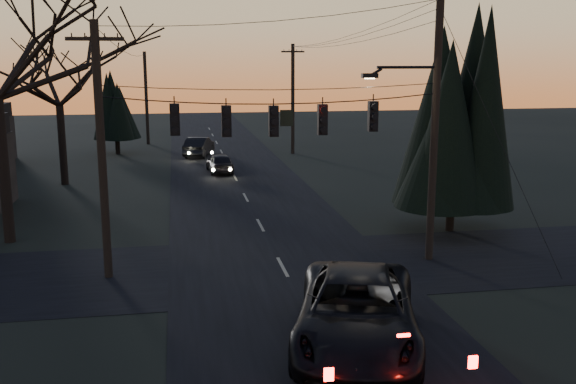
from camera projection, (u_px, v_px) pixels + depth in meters
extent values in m
cube|color=black|center=(250.00, 206.00, 32.48)|extent=(8.00, 120.00, 0.02)
cube|color=black|center=(283.00, 267.00, 22.83)|extent=(60.00, 7.00, 0.02)
cylinder|color=black|center=(275.00, 95.00, 21.56)|extent=(11.50, 0.04, 0.04)
cylinder|color=black|center=(4.00, 172.00, 25.46)|extent=(0.44, 0.44, 5.77)
cylinder|color=black|center=(450.00, 213.00, 27.63)|extent=(0.36, 0.36, 1.60)
cone|color=black|center=(455.00, 117.00, 26.81)|extent=(4.32, 4.32, 7.40)
cylinder|color=black|center=(62.00, 145.00, 37.70)|extent=(0.44, 0.44, 4.66)
cylinder|color=black|center=(118.00, 144.00, 50.35)|extent=(0.36, 0.36, 1.60)
cone|color=black|center=(116.00, 107.00, 49.76)|extent=(3.14, 3.14, 5.06)
imported|color=black|center=(357.00, 312.00, 16.39)|extent=(4.75, 7.16, 1.83)
imported|color=black|center=(220.00, 163.00, 41.99)|extent=(1.77, 3.84, 1.28)
imported|color=black|center=(199.00, 147.00, 49.28)|extent=(2.64, 4.68, 1.46)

